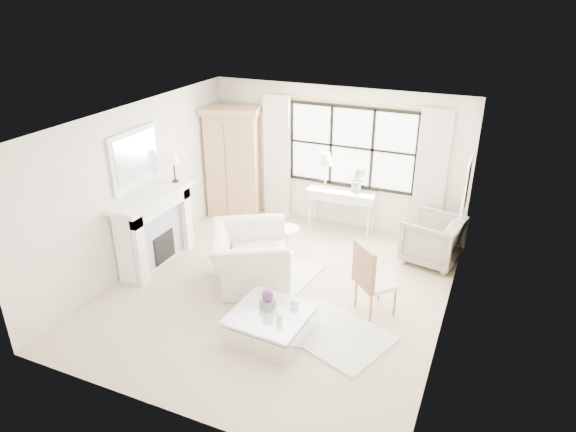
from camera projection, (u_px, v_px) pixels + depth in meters
name	position (u px, v px, depth m)	size (l,w,h in m)	color
floor	(277.00, 290.00, 8.05)	(5.50, 5.50, 0.00)	#C3B091
ceiling	(275.00, 121.00, 6.93)	(5.50, 5.50, 0.00)	white
wall_back	(336.00, 158.00, 9.79)	(5.00, 5.00, 0.00)	white
wall_front	(163.00, 313.00, 5.20)	(5.00, 5.00, 0.00)	beige
wall_left	(138.00, 187.00, 8.39)	(5.50, 5.50, 0.00)	beige
wall_right	(453.00, 243.00, 6.59)	(5.50, 5.50, 0.00)	white
window_pane	(352.00, 147.00, 9.56)	(2.40, 0.02, 1.50)	silver
window_frame	(351.00, 147.00, 9.55)	(2.50, 0.04, 1.50)	black
curtain_rod	(353.00, 101.00, 9.14)	(0.04, 0.04, 3.30)	#B88A40
curtain_left	(277.00, 157.00, 10.18)	(0.55, 0.10, 2.47)	silver
curtain_right	(430.00, 178.00, 9.10)	(0.55, 0.10, 2.47)	beige
fireplace	(154.00, 228.00, 8.60)	(0.58, 1.66, 1.26)	white
mirror_frame	(135.00, 159.00, 8.18)	(0.05, 1.15, 0.95)	silver
mirror_glass	(137.00, 159.00, 8.17)	(0.02, 1.00, 0.80)	silver
art_frame	(467.00, 185.00, 7.93)	(0.04, 0.62, 0.82)	white
art_canvas	(465.00, 184.00, 7.94)	(0.01, 0.52, 0.72)	#BBAD91
mantel_lamp	(173.00, 160.00, 8.69)	(0.22, 0.22, 0.51)	black
armoire	(233.00, 161.00, 10.27)	(1.27, 0.98, 2.24)	tan
console_table	(341.00, 209.00, 9.91)	(1.32, 0.50, 0.80)	white
console_lamp	(326.00, 160.00, 9.63)	(0.28, 0.28, 0.69)	#AC853B
orchid_plant	(358.00, 180.00, 9.55)	(0.27, 0.22, 0.49)	#5B744D
side_table	(288.00, 237.00, 9.00)	(0.40, 0.40, 0.51)	silver
rug_left	(265.00, 270.00, 8.59)	(1.66, 1.17, 0.03)	silver
rug_right	(335.00, 334.00, 7.04)	(1.42, 1.07, 0.03)	silver
club_armchair	(250.00, 257.00, 8.12)	(1.35, 1.18, 0.88)	silver
wingback_chair	(432.00, 240.00, 8.73)	(0.88, 0.91, 0.82)	gray
french_chair	(374.00, 292.00, 7.43)	(0.68, 0.68, 1.08)	#A36E44
coffee_table	(271.00, 325.00, 6.94)	(1.06, 1.06, 0.38)	silver
planter_box	(268.00, 304.00, 6.93)	(0.17, 0.17, 0.13)	slate
planter_flowers	(268.00, 295.00, 6.87)	(0.16, 0.16, 0.16)	#562B6B
pillar_candle	(279.00, 318.00, 6.65)	(0.08, 0.08, 0.12)	beige
coffee_vase	(294.00, 303.00, 6.94)	(0.13, 0.13, 0.14)	silver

